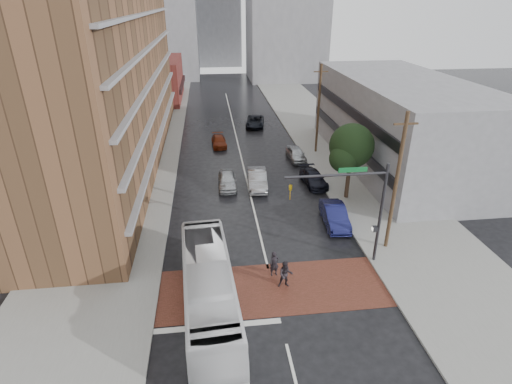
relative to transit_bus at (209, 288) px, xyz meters
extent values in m
plane|color=black|center=(3.91, 1.00, -1.60)|extent=(160.00, 160.00, 0.00)
cube|color=brown|center=(3.91, 1.50, -1.59)|extent=(14.00, 5.00, 0.02)
cube|color=gray|center=(-7.59, 26.00, -1.52)|extent=(9.00, 90.00, 0.15)
cube|color=gray|center=(15.41, 26.00, -1.52)|extent=(9.00, 90.00, 0.15)
cube|color=brown|center=(-10.09, 25.00, 12.40)|extent=(10.00, 44.00, 28.00)
cube|color=maroon|center=(-8.09, 55.00, 1.90)|extent=(8.00, 16.00, 7.00)
cube|color=gray|center=(20.41, 21.00, 2.90)|extent=(11.00, 26.00, 9.00)
cube|color=gray|center=(-10.09, 79.00, 14.40)|extent=(18.00, 16.00, 32.00)
cube|color=gray|center=(3.91, 96.00, 10.40)|extent=(12.00, 10.00, 24.00)
cylinder|color=#332319|center=(12.41, 13.00, 0.40)|extent=(0.36, 0.36, 4.00)
sphere|color=black|center=(12.41, 13.00, 3.40)|extent=(3.80, 3.80, 3.80)
sphere|color=black|center=(11.51, 12.20, 2.60)|extent=(2.40, 2.40, 2.40)
sphere|color=black|center=(13.21, 13.80, 2.80)|extent=(2.60, 2.60, 2.60)
cylinder|color=#2D2D33|center=(11.21, 3.50, 2.00)|extent=(0.20, 0.20, 7.20)
cylinder|color=#2D2D33|center=(8.01, 3.50, 5.00)|extent=(6.40, 0.16, 0.16)
imported|color=gold|center=(5.21, 3.50, 4.00)|extent=(0.20, 0.16, 1.00)
cube|color=#0C5926|center=(9.01, 3.50, 5.30)|extent=(1.80, 0.05, 0.30)
cube|color=#2D2D33|center=(10.96, 3.50, 1.00)|extent=(0.30, 0.30, 0.35)
cylinder|color=#473321|center=(12.71, 5.00, 3.40)|extent=(0.26, 0.26, 10.00)
cube|color=#473321|center=(12.71, 5.00, 7.60)|extent=(1.60, 0.12, 0.12)
cylinder|color=#473321|center=(12.71, 25.00, 3.40)|extent=(0.26, 0.26, 10.00)
cube|color=#473321|center=(12.71, 25.00, 7.60)|extent=(1.60, 0.12, 0.12)
imported|color=silver|center=(0.00, 0.00, 0.00)|extent=(3.42, 11.61, 3.19)
imported|color=black|center=(4.20, 2.81, -0.72)|extent=(0.72, 0.55, 1.76)
imported|color=#262025|center=(4.70, 1.59, -0.68)|extent=(0.94, 0.76, 1.83)
imported|color=#ADB1B5|center=(1.91, 16.61, -0.87)|extent=(1.80, 4.30, 1.45)
imported|color=#989A9F|center=(4.77, 16.39, -0.79)|extent=(2.03, 5.01, 1.62)
imported|color=#651F0B|center=(1.57, 28.66, -1.00)|extent=(1.87, 4.19, 1.20)
imported|color=black|center=(6.90, 36.38, -0.88)|extent=(3.23, 5.50, 1.44)
imported|color=#141647|center=(9.99, 8.70, -0.82)|extent=(1.96, 4.84, 1.56)
imported|color=black|center=(10.21, 16.28, -0.94)|extent=(2.25, 4.69, 1.32)
imported|color=#A1A5A8|center=(9.91, 22.91, -0.87)|extent=(1.91, 4.31, 1.44)
camera|label=1|loc=(0.51, -17.94, 14.63)|focal=28.00mm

